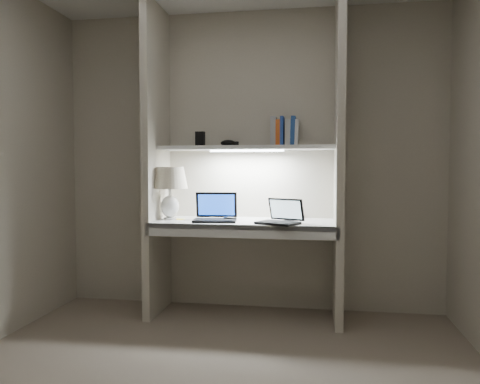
% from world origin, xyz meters
% --- Properties ---
extents(back_wall, '(3.20, 0.01, 2.50)m').
position_xyz_m(back_wall, '(0.00, 1.50, 1.25)').
color(back_wall, beige).
rests_on(back_wall, floor).
extents(alcove_panel_left, '(0.06, 0.55, 2.50)m').
position_xyz_m(alcove_panel_left, '(-0.73, 1.23, 1.25)').
color(alcove_panel_left, beige).
rests_on(alcove_panel_left, floor).
extents(alcove_panel_right, '(0.06, 0.55, 2.50)m').
position_xyz_m(alcove_panel_right, '(0.73, 1.23, 1.25)').
color(alcove_panel_right, beige).
rests_on(alcove_panel_right, floor).
extents(desk, '(1.40, 0.55, 0.04)m').
position_xyz_m(desk, '(0.00, 1.23, 0.75)').
color(desk, white).
rests_on(desk, alcove_panel_left).
extents(desk_apron, '(1.46, 0.03, 0.10)m').
position_xyz_m(desk_apron, '(0.00, 0.96, 0.72)').
color(desk_apron, silver).
rests_on(desk_apron, desk).
extents(shelf, '(1.40, 0.36, 0.03)m').
position_xyz_m(shelf, '(0.00, 1.32, 1.35)').
color(shelf, silver).
rests_on(shelf, back_wall).
extents(strip_light, '(0.60, 0.04, 0.02)m').
position_xyz_m(strip_light, '(0.00, 1.32, 1.33)').
color(strip_light, white).
rests_on(strip_light, shelf).
extents(table_lamp, '(0.29, 0.29, 0.43)m').
position_xyz_m(table_lamp, '(-0.61, 1.20, 1.06)').
color(table_lamp, white).
rests_on(table_lamp, desk).
extents(laptop_main, '(0.36, 0.32, 0.22)m').
position_xyz_m(laptop_main, '(-0.23, 1.17, 0.82)').
color(laptop_main, black).
rests_on(laptop_main, desk).
extents(laptop_netbook, '(0.37, 0.36, 0.19)m').
position_xyz_m(laptop_netbook, '(0.30, 1.08, 0.81)').
color(laptop_netbook, black).
rests_on(laptop_netbook, desk).
extents(speaker, '(0.11, 0.09, 0.13)m').
position_xyz_m(speaker, '(0.34, 1.45, 0.83)').
color(speaker, silver).
rests_on(speaker, desk).
extents(mouse, '(0.12, 0.08, 0.04)m').
position_xyz_m(mouse, '(-0.11, 1.18, 0.79)').
color(mouse, black).
rests_on(mouse, desk).
extents(cable_coil, '(0.12, 0.12, 0.01)m').
position_xyz_m(cable_coil, '(0.37, 1.28, 0.78)').
color(cable_coil, black).
rests_on(cable_coil, desk).
extents(sticky_note, '(0.08, 0.08, 0.00)m').
position_xyz_m(sticky_note, '(-0.54, 1.23, 0.77)').
color(sticky_note, yellow).
rests_on(sticky_note, desk).
extents(book_row, '(0.23, 0.16, 0.24)m').
position_xyz_m(book_row, '(0.30, 1.41, 1.48)').
color(book_row, silver).
rests_on(book_row, shelf).
extents(shelf_box, '(0.07, 0.05, 0.13)m').
position_xyz_m(shelf_box, '(-0.40, 1.38, 1.43)').
color(shelf_box, black).
rests_on(shelf_box, shelf).
extents(shelf_gadget, '(0.14, 0.11, 0.05)m').
position_xyz_m(shelf_gadget, '(-0.16, 1.38, 1.39)').
color(shelf_gadget, black).
rests_on(shelf_gadget, shelf).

